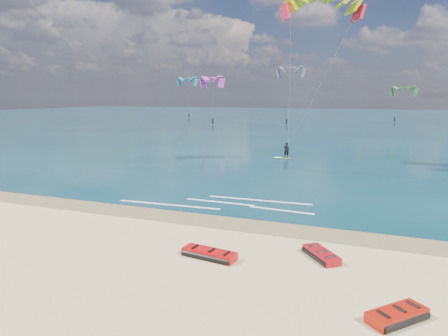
# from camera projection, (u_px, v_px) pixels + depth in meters

# --- Properties ---
(ground) EXTENTS (320.00, 320.00, 0.00)m
(ground) POSITION_uv_depth(u_px,v_px,m) (303.00, 145.00, 56.88)
(ground) COLOR tan
(ground) RESTS_ON ground
(wet_sand_strip) EXTENTS (320.00, 2.40, 0.01)m
(wet_sand_strip) POSITION_uv_depth(u_px,v_px,m) (194.00, 219.00, 22.80)
(wet_sand_strip) COLOR olive
(wet_sand_strip) RESTS_ON ground
(sea) EXTENTS (320.00, 200.00, 0.04)m
(sea) POSITION_uv_depth(u_px,v_px,m) (340.00, 120.00, 115.81)
(sea) COLOR #093032
(sea) RESTS_ON ground
(packed_kite_left) EXTENTS (2.76, 1.47, 0.40)m
(packed_kite_left) POSITION_uv_depth(u_px,v_px,m) (209.00, 258.00, 17.32)
(packed_kite_left) COLOR red
(packed_kite_left) RESTS_ON ground
(packed_kite_mid) EXTENTS (2.21, 2.38, 0.40)m
(packed_kite_mid) POSITION_uv_depth(u_px,v_px,m) (321.00, 258.00, 17.24)
(packed_kite_mid) COLOR #AA0B15
(packed_kite_mid) RESTS_ON ground
(packed_kite_right) EXTENTS (2.36, 2.40, 0.42)m
(packed_kite_right) POSITION_uv_depth(u_px,v_px,m) (397.00, 321.00, 12.47)
(packed_kite_right) COLOR #AA1607
(packed_kite_right) RESTS_ON ground
(kitesurfer_main) EXTENTS (10.32, 9.06, 16.91)m
(kitesurfer_main) POSITION_uv_depth(u_px,v_px,m) (303.00, 78.00, 39.24)
(kitesurfer_main) COLOR yellow
(kitesurfer_main) RESTS_ON sea
(shoreline_foam) EXTENTS (12.57, 3.65, 0.01)m
(shoreline_foam) POSITION_uv_depth(u_px,v_px,m) (227.00, 204.00, 25.81)
(shoreline_foam) COLOR white
(shoreline_foam) RESTS_ON ground
(distant_kites) EXTENTS (85.40, 29.94, 13.12)m
(distant_kites) POSITION_uv_depth(u_px,v_px,m) (303.00, 101.00, 93.97)
(distant_kites) COLOR gray
(distant_kites) RESTS_ON ground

